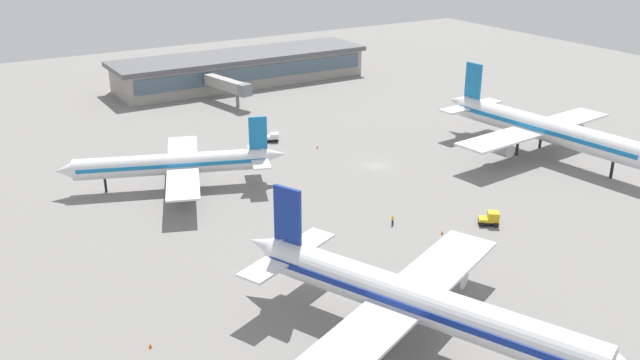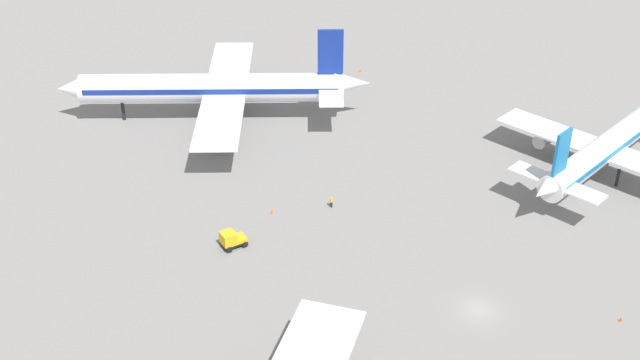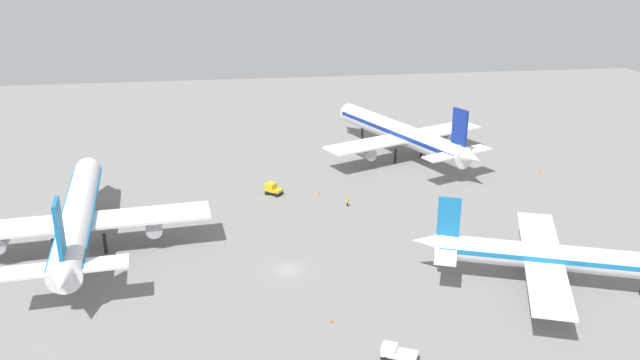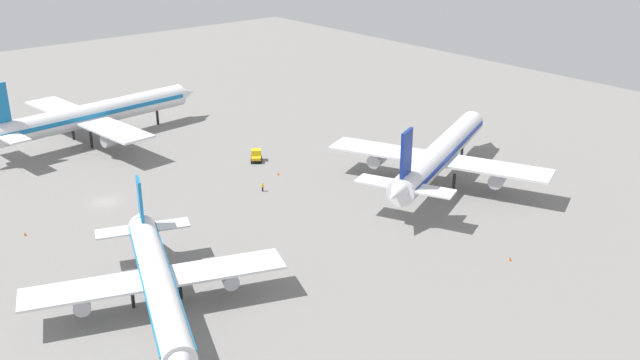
# 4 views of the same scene
# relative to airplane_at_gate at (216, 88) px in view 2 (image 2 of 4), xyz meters

# --- Properties ---
(ground) EXTENTS (288.00, 288.00, 0.00)m
(ground) POSITION_rel_airplane_at_gate_xyz_m (-31.33, -51.80, -5.68)
(ground) COLOR gray
(airplane_at_gate) EXTENTS (40.21, 48.55, 15.63)m
(airplane_at_gate) POSITION_rel_airplane_at_gate_xyz_m (0.00, 0.00, 0.00)
(airplane_at_gate) COLOR white
(airplane_at_gate) RESTS_ON ground
(airplane_distant) EXTENTS (40.44, 33.31, 12.78)m
(airplane_distant) POSITION_rel_airplane_at_gate_xyz_m (7.01, -61.59, -1.03)
(airplane_distant) COLOR white
(airplane_distant) RESTS_ON ground
(baggage_tug) EXTENTS (3.75, 3.57, 2.30)m
(baggage_tug) POSITION_rel_airplane_at_gate_xyz_m (-31.33, -19.44, -4.53)
(baggage_tug) COLOR black
(baggage_tug) RESTS_ON ground
(ground_crew_worker) EXTENTS (0.57, 0.44, 1.67)m
(ground_crew_worker) POSITION_rel_airplane_at_gate_xyz_m (-17.59, -27.73, -4.83)
(ground_crew_worker) COLOR #1E2338
(ground_crew_worker) RESTS_ON ground
(safety_cone_near_gate) EXTENTS (0.44, 0.44, 0.60)m
(safety_cone_near_gate) POSITION_rel_airplane_at_gate_xyz_m (-22.23, -20.80, -5.38)
(safety_cone_near_gate) COLOR #EA590C
(safety_cone_near_gate) RESTS_ON ground
(safety_cone_mid_apron) EXTENTS (0.44, 0.44, 0.60)m
(safety_cone_mid_apron) POSITION_rel_airplane_at_gate_xyz_m (-26.83, -67.24, -5.38)
(safety_cone_mid_apron) COLOR #EA590C
(safety_cone_mid_apron) RESTS_ON ground
(safety_cone_far_side) EXTENTS (0.44, 0.44, 0.60)m
(safety_cone_far_side) POSITION_rel_airplane_at_gate_xyz_m (27.41, -15.20, -5.38)
(safety_cone_far_side) COLOR #EA590C
(safety_cone_far_side) RESTS_ON ground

